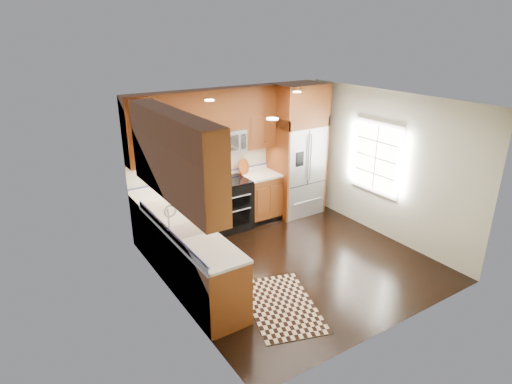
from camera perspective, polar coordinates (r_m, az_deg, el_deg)
ground at (r=7.11m, az=4.89°, el=-9.18°), size 4.00×4.00×0.00m
wall_back at (r=8.14m, az=-3.41°, el=4.81°), size 4.00×0.02×2.60m
wall_left at (r=5.63m, az=-11.11°, el=-3.16°), size 0.02×4.00×2.60m
wall_right at (r=7.89m, az=16.84°, el=3.39°), size 0.02×4.00×2.60m
window at (r=7.97m, az=15.73°, el=4.44°), size 0.04×1.10×1.30m
base_cabinets at (r=7.01m, az=-7.60°, el=-5.59°), size 2.85×3.00×0.90m
countertop at (r=6.97m, az=-7.14°, el=-1.49°), size 2.86×3.01×0.04m
upper_cabinets at (r=6.67m, az=-8.33°, el=7.41°), size 2.85×3.00×1.15m
range at (r=8.03m, az=-3.66°, el=-1.72°), size 0.76×0.67×0.95m
microwave at (r=7.76m, az=-4.34°, el=6.73°), size 0.76×0.40×0.42m
refrigerator at (r=8.54m, az=5.48°, el=5.56°), size 0.98×0.75×2.60m
sink_faucet at (r=6.04m, az=-9.40°, el=-4.53°), size 0.54×0.44×0.37m
rug at (r=6.09m, az=3.47°, el=-14.82°), size 1.26×1.63×0.01m
knife_block at (r=7.58m, az=-8.05°, el=1.37°), size 0.12×0.15×0.25m
utensil_crock at (r=8.22m, az=-1.82°, el=3.32°), size 0.17×0.17×0.38m
cutting_board at (r=8.23m, az=-1.63°, el=2.47°), size 0.40×0.40×0.02m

